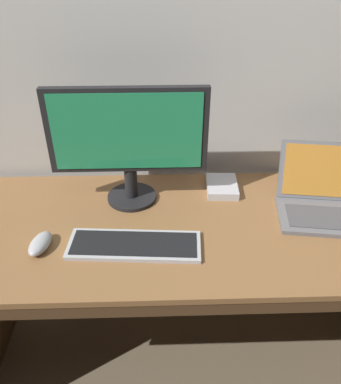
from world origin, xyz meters
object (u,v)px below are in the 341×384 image
(external_monitor, at_px, (128,140))
(wired_keyboard, at_px, (134,245))
(laptop_space_gray, at_px, (328,199))
(external_drive_box, at_px, (222,187))
(computer_mouse, at_px, (40,244))

(external_monitor, height_order, wired_keyboard, external_monitor)
(laptop_space_gray, relative_size, external_drive_box, 2.48)
(external_monitor, xyz_separation_m, wired_keyboard, (0.02, -0.27, -0.25))
(external_monitor, bearing_deg, wired_keyboard, -85.44)
(external_monitor, height_order, external_drive_box, external_monitor)
(laptop_space_gray, xyz_separation_m, wired_keyboard, (-0.71, -0.18, -0.04))
(laptop_space_gray, bearing_deg, computer_mouse, -169.98)
(laptop_space_gray, height_order, external_monitor, external_monitor)
(wired_keyboard, distance_m, external_drive_box, 0.48)
(wired_keyboard, relative_size, external_drive_box, 2.81)
(wired_keyboard, bearing_deg, laptop_space_gray, 14.48)
(laptop_space_gray, xyz_separation_m, external_monitor, (-0.73, 0.09, 0.21))
(wired_keyboard, xyz_separation_m, external_drive_box, (0.34, 0.33, 0.01))
(external_monitor, bearing_deg, laptop_space_gray, -7.01)
(external_monitor, height_order, computer_mouse, external_monitor)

